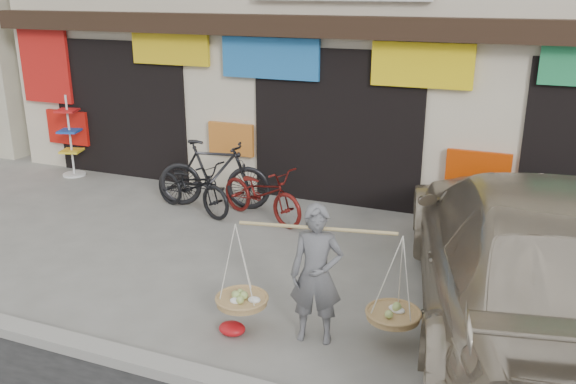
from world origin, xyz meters
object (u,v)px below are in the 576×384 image
at_px(suv, 537,256).
at_px(display_rack, 71,144).
at_px(bike_0, 192,186).
at_px(bike_2, 262,193).
at_px(bike_1, 214,174).
at_px(street_vendor, 316,280).

bearing_deg(suv, display_rack, -29.89).
bearing_deg(bike_0, display_rack, 92.36).
relative_size(bike_0, bike_2, 1.00).
height_order(bike_1, suv, suv).
height_order(suv, display_rack, suv).
distance_m(street_vendor, bike_0, 4.44).
height_order(bike_0, display_rack, display_rack).
height_order(bike_0, bike_1, bike_1).
distance_m(bike_1, suv, 5.66).
bearing_deg(display_rack, street_vendor, -30.40).
xyz_separation_m(bike_0, bike_2, (1.24, 0.12, -0.00)).
height_order(bike_2, suv, suv).
bearing_deg(bike_2, bike_0, 116.41).
xyz_separation_m(bike_1, display_rack, (-3.59, 0.60, 0.07)).
height_order(bike_0, suv, suv).
xyz_separation_m(street_vendor, display_rack, (-6.65, 3.90, -0.04)).
xyz_separation_m(bike_0, suv, (5.43, -1.89, 0.44)).
bearing_deg(suv, bike_0, -31.27).
bearing_deg(bike_1, display_rack, 68.92).
distance_m(bike_1, bike_2, 1.04).
bearing_deg(suv, street_vendor, 14.68).
bearing_deg(street_vendor, bike_1, 121.47).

